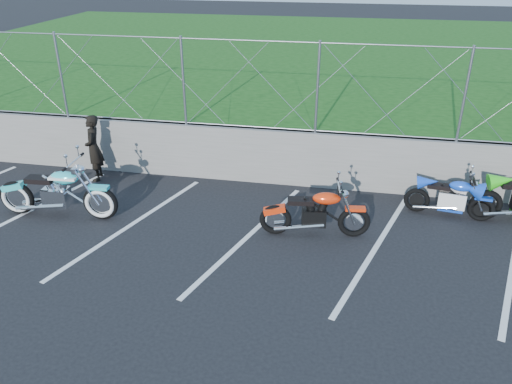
% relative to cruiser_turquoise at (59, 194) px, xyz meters
% --- Properties ---
extents(ground, '(90.00, 90.00, 0.00)m').
position_rel_cruiser_turquoise_xyz_m(ground, '(3.96, -1.03, -0.51)').
color(ground, black).
rests_on(ground, ground).
extents(retaining_wall, '(30.00, 0.22, 1.30)m').
position_rel_cruiser_turquoise_xyz_m(retaining_wall, '(3.96, 2.47, 0.14)').
color(retaining_wall, '#63635E').
rests_on(retaining_wall, ground).
extents(grass_field, '(30.00, 20.00, 1.30)m').
position_rel_cruiser_turquoise_xyz_m(grass_field, '(3.96, 12.47, 0.14)').
color(grass_field, '#174512').
rests_on(grass_field, ground).
extents(chain_link_fence, '(28.00, 0.03, 2.00)m').
position_rel_cruiser_turquoise_xyz_m(chain_link_fence, '(3.96, 2.47, 1.79)').
color(chain_link_fence, gray).
rests_on(chain_link_fence, retaining_wall).
extents(parking_lines, '(18.29, 4.31, 0.01)m').
position_rel_cruiser_turquoise_xyz_m(parking_lines, '(5.16, -0.03, -0.50)').
color(parking_lines, silver).
rests_on(parking_lines, ground).
extents(cruiser_turquoise, '(2.55, 0.80, 1.26)m').
position_rel_cruiser_turquoise_xyz_m(cruiser_turquoise, '(0.00, 0.00, 0.00)').
color(cruiser_turquoise, black).
rests_on(cruiser_turquoise, ground).
extents(naked_orange, '(2.12, 0.72, 1.06)m').
position_rel_cruiser_turquoise_xyz_m(naked_orange, '(5.22, 0.24, -0.06)').
color(naked_orange, black).
rests_on(naked_orange, ground).
extents(sportbike_blue, '(1.78, 0.63, 0.92)m').
position_rel_cruiser_turquoise_xyz_m(sportbike_blue, '(7.86, 1.51, -0.11)').
color(sportbike_blue, black).
rests_on(sportbike_blue, ground).
extents(person_standing, '(0.54, 0.67, 1.58)m').
position_rel_cruiser_turquoise_xyz_m(person_standing, '(-0.14, 1.86, 0.28)').
color(person_standing, black).
rests_on(person_standing, ground).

